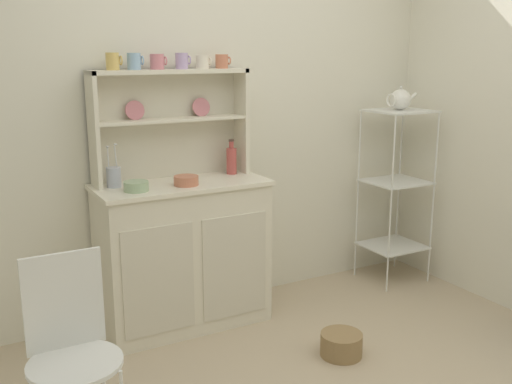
{
  "coord_description": "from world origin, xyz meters",
  "views": [
    {
      "loc": [
        -1.52,
        -1.73,
        1.6
      ],
      "look_at": [
        0.07,
        1.12,
        0.83
      ],
      "focal_mm": 41.74,
      "sensor_mm": 36.0,
      "label": 1
    }
  ],
  "objects_px": {
    "bakers_rack": "(396,179)",
    "utensil_jar": "(114,177)",
    "cup_gold_0": "(113,61)",
    "hutch_shelf_unit": "(169,115)",
    "porcelain_teapot": "(400,99)",
    "jam_bottle": "(232,160)",
    "floor_basket": "(341,344)",
    "wire_chair": "(71,341)",
    "hutch_cabinet": "(183,253)",
    "bowl_mixing_large": "(136,186)"
  },
  "relations": [
    {
      "from": "floor_basket",
      "to": "bowl_mixing_large",
      "type": "xyz_separation_m",
      "value": [
        -0.87,
        0.7,
        0.83
      ]
    },
    {
      "from": "hutch_cabinet",
      "to": "porcelain_teapot",
      "type": "xyz_separation_m",
      "value": [
        1.58,
        -0.04,
        0.84
      ]
    },
    {
      "from": "utensil_jar",
      "to": "porcelain_teapot",
      "type": "height_order",
      "value": "porcelain_teapot"
    },
    {
      "from": "cup_gold_0",
      "to": "jam_bottle",
      "type": "xyz_separation_m",
      "value": [
        0.69,
        -0.04,
        -0.59
      ]
    },
    {
      "from": "hutch_cabinet",
      "to": "bowl_mixing_large",
      "type": "bearing_deg",
      "value": -165.73
    },
    {
      "from": "hutch_cabinet",
      "to": "wire_chair",
      "type": "xyz_separation_m",
      "value": [
        -0.84,
        -0.93,
        0.07
      ]
    },
    {
      "from": "bowl_mixing_large",
      "to": "porcelain_teapot",
      "type": "bearing_deg",
      "value": 0.98
    },
    {
      "from": "bowl_mixing_large",
      "to": "porcelain_teapot",
      "type": "xyz_separation_m",
      "value": [
        1.87,
        0.03,
        0.39
      ]
    },
    {
      "from": "cup_gold_0",
      "to": "porcelain_teapot",
      "type": "xyz_separation_m",
      "value": [
        1.9,
        -0.16,
        -0.27
      ]
    },
    {
      "from": "utensil_jar",
      "to": "wire_chair",
      "type": "bearing_deg",
      "value": -115.45
    },
    {
      "from": "hutch_shelf_unit",
      "to": "porcelain_teapot",
      "type": "xyz_separation_m",
      "value": [
        1.58,
        -0.2,
        0.04
      ]
    },
    {
      "from": "wire_chair",
      "to": "jam_bottle",
      "type": "xyz_separation_m",
      "value": [
        1.21,
        1.01,
        0.44
      ]
    },
    {
      "from": "cup_gold_0",
      "to": "hutch_cabinet",
      "type": "bearing_deg",
      "value": -20.78
    },
    {
      "from": "wire_chair",
      "to": "floor_basket",
      "type": "bearing_deg",
      "value": 13.31
    },
    {
      "from": "wire_chair",
      "to": "bowl_mixing_large",
      "type": "distance_m",
      "value": 1.09
    },
    {
      "from": "bakers_rack",
      "to": "cup_gold_0",
      "type": "distance_m",
      "value": 2.07
    },
    {
      "from": "floor_basket",
      "to": "porcelain_teapot",
      "type": "relative_size",
      "value": 0.98
    },
    {
      "from": "cup_gold_0",
      "to": "porcelain_teapot",
      "type": "bearing_deg",
      "value": -4.92
    },
    {
      "from": "bakers_rack",
      "to": "wire_chair",
      "type": "bearing_deg",
      "value": -159.91
    },
    {
      "from": "hutch_shelf_unit",
      "to": "bowl_mixing_large",
      "type": "xyz_separation_m",
      "value": [
        -0.29,
        -0.24,
        -0.34
      ]
    },
    {
      "from": "wire_chair",
      "to": "porcelain_teapot",
      "type": "height_order",
      "value": "porcelain_teapot"
    },
    {
      "from": "wire_chair",
      "to": "bowl_mixing_large",
      "type": "xyz_separation_m",
      "value": [
        0.56,
        0.85,
        0.38
      ]
    },
    {
      "from": "floor_basket",
      "to": "porcelain_teapot",
      "type": "bearing_deg",
      "value": 36.28
    },
    {
      "from": "porcelain_teapot",
      "to": "utensil_jar",
      "type": "bearing_deg",
      "value": 176.5
    },
    {
      "from": "hutch_cabinet",
      "to": "jam_bottle",
      "type": "bearing_deg",
      "value": 13.3
    },
    {
      "from": "bakers_rack",
      "to": "wire_chair",
      "type": "distance_m",
      "value": 2.59
    },
    {
      "from": "cup_gold_0",
      "to": "utensil_jar",
      "type": "xyz_separation_m",
      "value": [
        -0.04,
        -0.04,
        -0.62
      ]
    },
    {
      "from": "hutch_shelf_unit",
      "to": "jam_bottle",
      "type": "height_order",
      "value": "hutch_shelf_unit"
    },
    {
      "from": "bowl_mixing_large",
      "to": "utensil_jar",
      "type": "distance_m",
      "value": 0.17
    },
    {
      "from": "floor_basket",
      "to": "jam_bottle",
      "type": "relative_size",
      "value": 1.06
    },
    {
      "from": "hutch_cabinet",
      "to": "utensil_jar",
      "type": "xyz_separation_m",
      "value": [
        -0.37,
        0.08,
        0.48
      ]
    },
    {
      "from": "wire_chair",
      "to": "hutch_cabinet",
      "type": "bearing_deg",
      "value": 54.72
    },
    {
      "from": "hutch_cabinet",
      "to": "bowl_mixing_large",
      "type": "distance_m",
      "value": 0.54
    },
    {
      "from": "hutch_shelf_unit",
      "to": "bakers_rack",
      "type": "relative_size",
      "value": 0.76
    },
    {
      "from": "floor_basket",
      "to": "bowl_mixing_large",
      "type": "bearing_deg",
      "value": 141.45
    },
    {
      "from": "jam_bottle",
      "to": "floor_basket",
      "type": "bearing_deg",
      "value": -75.55
    },
    {
      "from": "bowl_mixing_large",
      "to": "hutch_cabinet",
      "type": "bearing_deg",
      "value": 14.27
    },
    {
      "from": "hutch_shelf_unit",
      "to": "cup_gold_0",
      "type": "bearing_deg",
      "value": -172.95
    },
    {
      "from": "hutch_shelf_unit",
      "to": "wire_chair",
      "type": "height_order",
      "value": "hutch_shelf_unit"
    },
    {
      "from": "bakers_rack",
      "to": "hutch_shelf_unit",
      "type": "bearing_deg",
      "value": 172.66
    },
    {
      "from": "bakers_rack",
      "to": "cup_gold_0",
      "type": "xyz_separation_m",
      "value": [
        -1.9,
        0.16,
        0.81
      ]
    },
    {
      "from": "hutch_shelf_unit",
      "to": "porcelain_teapot",
      "type": "relative_size",
      "value": 3.99
    },
    {
      "from": "bowl_mixing_large",
      "to": "wire_chair",
      "type": "bearing_deg",
      "value": -123.03
    },
    {
      "from": "bakers_rack",
      "to": "utensil_jar",
      "type": "height_order",
      "value": "bakers_rack"
    },
    {
      "from": "bowl_mixing_large",
      "to": "utensil_jar",
      "type": "height_order",
      "value": "utensil_jar"
    },
    {
      "from": "hutch_shelf_unit",
      "to": "bowl_mixing_large",
      "type": "bearing_deg",
      "value": -140.75
    },
    {
      "from": "floor_basket",
      "to": "bowl_mixing_large",
      "type": "distance_m",
      "value": 1.39
    },
    {
      "from": "jam_bottle",
      "to": "hutch_cabinet",
      "type": "bearing_deg",
      "value": -166.7
    },
    {
      "from": "jam_bottle",
      "to": "porcelain_teapot",
      "type": "bearing_deg",
      "value": -6.01
    },
    {
      "from": "wire_chair",
      "to": "floor_basket",
      "type": "xyz_separation_m",
      "value": [
        1.43,
        0.16,
        -0.45
      ]
    }
  ]
}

